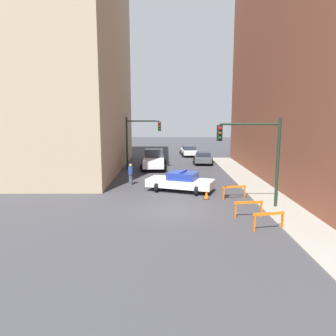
{
  "coord_description": "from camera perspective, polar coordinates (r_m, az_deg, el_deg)",
  "views": [
    {
      "loc": [
        -0.53,
        -18.23,
        5.5
      ],
      "look_at": [
        -0.4,
        6.21,
        1.44
      ],
      "focal_mm": 35.0,
      "sensor_mm": 36.0,
      "label": 1
    }
  ],
  "objects": [
    {
      "name": "barrier_mid",
      "position": [
        18.11,
        13.85,
        -6.49
      ],
      "size": [
        1.59,
        0.35,
        0.9
      ],
      "rotation": [
        0.0,
        0.0,
        0.13
      ],
      "color": "orange",
      "rests_on": "ground_plane"
    },
    {
      "name": "ground_plane",
      "position": [
        19.05,
        1.32,
        -7.35
      ],
      "size": [
        120.0,
        120.0,
        0.0
      ],
      "primitive_type": "plane",
      "color": "#38383D"
    },
    {
      "name": "barrier_front",
      "position": [
        16.39,
        17.13,
        -8.34
      ],
      "size": [
        1.58,
        0.43,
        0.9
      ],
      "rotation": [
        0.0,
        0.0,
        0.18
      ],
      "color": "orange",
      "rests_on": "ground_plane"
    },
    {
      "name": "traffic_light_near",
      "position": [
        19.45,
        15.42,
        3.28
      ],
      "size": [
        3.64,
        0.35,
        5.2
      ],
      "color": "black",
      "rests_on": "sidewalk_right"
    },
    {
      "name": "white_truck",
      "position": [
        33.23,
        -2.48,
        1.47
      ],
      "size": [
        2.7,
        5.43,
        1.9
      ],
      "rotation": [
        0.0,
        0.0,
        0.02
      ],
      "color": "silver",
      "rests_on": "ground_plane"
    },
    {
      "name": "traffic_light_far",
      "position": [
        32.28,
        -5.25,
        5.65
      ],
      "size": [
        3.44,
        0.35,
        5.2
      ],
      "color": "black",
      "rests_on": "ground_plane"
    },
    {
      "name": "building_corner_left",
      "position": [
        34.54,
        -20.6,
        16.79
      ],
      "size": [
        14.0,
        20.0,
        20.54
      ],
      "color": "tan",
      "rests_on": "ground_plane"
    },
    {
      "name": "barrier_back",
      "position": [
        21.69,
        11.46,
        -3.78
      ],
      "size": [
        1.58,
        0.42,
        0.9
      ],
      "rotation": [
        0.0,
        0.0,
        0.18
      ],
      "color": "orange",
      "rests_on": "ground_plane"
    },
    {
      "name": "pedestrian_crossing",
      "position": [
        25.67,
        -6.54,
        -1.05
      ],
      "size": [
        0.45,
        0.45,
        1.66
      ],
      "rotation": [
        0.0,
        0.0,
        1.26
      ],
      "color": "#474C66",
      "rests_on": "ground_plane"
    },
    {
      "name": "traffic_cone",
      "position": [
        21.5,
        6.72,
        -4.58
      ],
      "size": [
        0.36,
        0.36,
        0.66
      ],
      "color": "black",
      "rests_on": "ground_plane"
    },
    {
      "name": "parked_car_near",
      "position": [
        36.74,
        6.14,
        1.82
      ],
      "size": [
        2.55,
        4.46,
        1.31
      ],
      "rotation": [
        0.0,
        0.0,
        -0.1
      ],
      "color": "#474C51",
      "rests_on": "ground_plane"
    },
    {
      "name": "parked_car_mid",
      "position": [
        43.3,
        3.68,
        3.0
      ],
      "size": [
        2.43,
        4.39,
        1.31
      ],
      "rotation": [
        0.0,
        0.0,
        0.05
      ],
      "color": "silver",
      "rests_on": "ground_plane"
    },
    {
      "name": "police_car",
      "position": [
        23.45,
        2.25,
        -2.33
      ],
      "size": [
        5.05,
        3.37,
        1.52
      ],
      "rotation": [
        0.0,
        0.0,
        1.21
      ],
      "color": "white",
      "rests_on": "ground_plane"
    },
    {
      "name": "sidewalk_right",
      "position": [
        20.18,
        19.34,
        -6.75
      ],
      "size": [
        2.4,
        44.0,
        0.12
      ],
      "color": "gray",
      "rests_on": "ground_plane"
    }
  ]
}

